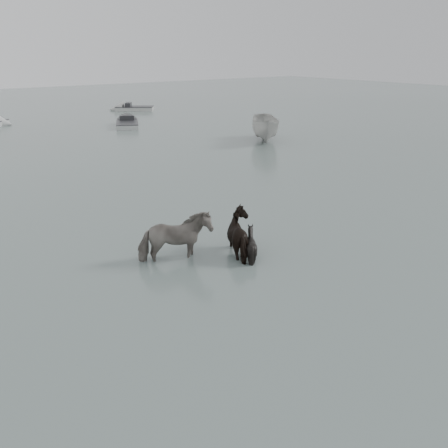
% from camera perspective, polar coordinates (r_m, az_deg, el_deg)
% --- Properties ---
extents(ground, '(140.00, 140.00, 0.00)m').
position_cam_1_polar(ground, '(14.87, 2.26, -3.47)').
color(ground, '#4B5952').
rests_on(ground, ground).
extents(pony_pinto, '(2.27, 1.57, 1.76)m').
position_cam_1_polar(pony_pinto, '(14.21, -5.68, -0.87)').
color(pony_pinto, black).
rests_on(pony_pinto, ground).
extents(pony_dark, '(1.38, 1.61, 1.61)m').
position_cam_1_polar(pony_dark, '(14.79, 2.40, -0.26)').
color(pony_dark, black).
rests_on(pony_dark, ground).
extents(pony_black, '(1.20, 1.11, 1.14)m').
position_cam_1_polar(pony_black, '(14.51, 3.11, -1.66)').
color(pony_black, black).
rests_on(pony_black, ground).
extents(boat_small, '(4.27, 4.74, 1.80)m').
position_cam_1_polar(boat_small, '(33.31, 4.80, 11.00)').
color(boat_small, '#A7A6A2').
rests_on(boat_small, ground).
extents(skiff_port, '(3.97, 5.82, 0.75)m').
position_cam_1_polar(skiff_port, '(40.22, -11.01, 11.43)').
color(skiff_port, '#ABAEAB').
rests_on(skiff_port, ground).
extents(skiff_star, '(4.94, 4.19, 0.75)m').
position_cam_1_polar(skiff_star, '(50.53, -10.18, 13.08)').
color(skiff_star, '#B2B2AD').
rests_on(skiff_star, ground).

